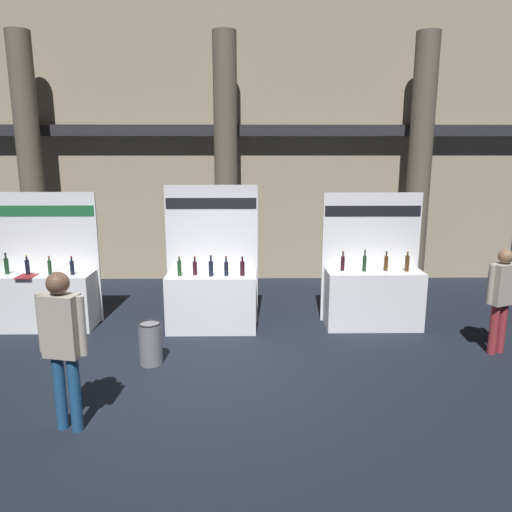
# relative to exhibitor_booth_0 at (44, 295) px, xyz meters

# --- Properties ---
(ground_plane) EXTENTS (26.49, 26.49, 0.00)m
(ground_plane) POSITION_rel_exhibitor_booth_0_xyz_m (2.99, -1.84, -0.58)
(ground_plane) COLOR black
(hall_colonnade) EXTENTS (13.25, 1.26, 6.14)m
(hall_colonnade) POSITION_rel_exhibitor_booth_0_xyz_m (2.99, 3.15, 2.44)
(hall_colonnade) COLOR tan
(hall_colonnade) RESTS_ON ground_plane
(exhibitor_booth_0) EXTENTS (1.75, 0.71, 2.28)m
(exhibitor_booth_0) POSITION_rel_exhibitor_booth_0_xyz_m (0.00, 0.00, 0.00)
(exhibitor_booth_0) COLOR white
(exhibitor_booth_0) RESTS_ON ground_plane
(exhibitor_booth_1) EXTENTS (1.55, 0.66, 2.40)m
(exhibitor_booth_1) POSITION_rel_exhibitor_booth_0_xyz_m (2.84, -0.12, 0.02)
(exhibitor_booth_1) COLOR white
(exhibitor_booth_1) RESTS_ON ground_plane
(exhibitor_booth_2) EXTENTS (1.68, 0.66, 2.26)m
(exhibitor_booth_2) POSITION_rel_exhibitor_booth_0_xyz_m (5.57, -0.02, 0.01)
(exhibitor_booth_2) COLOR white
(exhibitor_booth_2) RESTS_ON ground_plane
(trash_bin) EXTENTS (0.33, 0.33, 0.62)m
(trash_bin) POSITION_rel_exhibitor_booth_0_xyz_m (2.08, -1.49, -0.27)
(trash_bin) COLOR slate
(trash_bin) RESTS_ON ground_plane
(visitor_3) EXTENTS (0.54, 0.28, 1.76)m
(visitor_3) POSITION_rel_exhibitor_booth_0_xyz_m (1.52, -3.15, 0.47)
(visitor_3) COLOR navy
(visitor_3) RESTS_ON ground_plane
(visitor_4) EXTENTS (0.51, 0.34, 1.58)m
(visitor_4) POSITION_rel_exhibitor_booth_0_xyz_m (7.15, -1.18, 0.35)
(visitor_4) COLOR maroon
(visitor_4) RESTS_ON ground_plane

